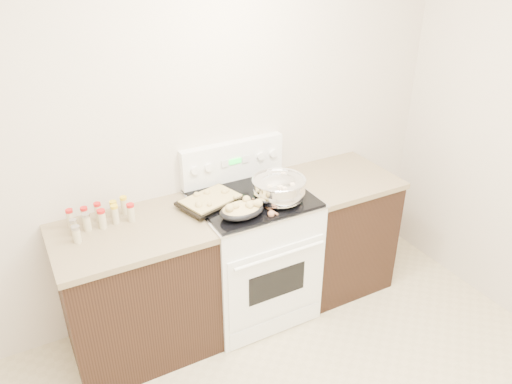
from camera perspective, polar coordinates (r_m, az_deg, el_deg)
room_shell at (r=1.74m, az=11.27°, el=-0.77°), size 4.10×3.60×2.75m
counter_left at (r=3.35m, az=-13.36°, el=-10.93°), size 0.93×0.67×0.92m
counter_right at (r=3.91m, az=9.07°, el=-4.23°), size 0.73×0.67×0.92m
kitchen_range at (r=3.55m, az=-0.42°, el=-6.91°), size 0.78×0.73×1.22m
mixing_bowl at (r=3.23m, az=2.64°, el=0.28°), size 0.43×0.43×0.21m
roasting_pan at (r=3.06m, az=-1.61°, el=-2.00°), size 0.30×0.22×0.12m
baking_sheet at (r=3.25m, az=-5.19°, el=-0.87°), size 0.45×0.37×0.06m
wooden_spoon at (r=3.12m, az=1.46°, el=-2.19°), size 0.06×0.26×0.04m
blue_ladle at (r=3.27m, az=4.70°, el=-0.34°), size 0.09×0.26×0.09m
spice_jars at (r=3.16m, az=-17.50°, el=-2.73°), size 0.39×0.24×0.13m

